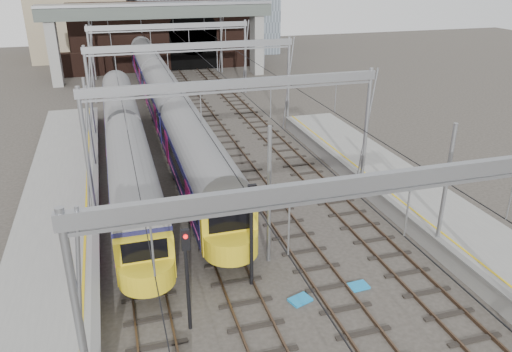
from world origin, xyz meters
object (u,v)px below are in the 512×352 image
object	(u,v)px
signal_near_centre	(252,223)
train_main	(156,81)
train_second	(126,142)
signal_near_left	(187,267)

from	to	relation	value
signal_near_centre	train_main	bearing A→B (deg)	93.46
train_second	signal_near_centre	xyz separation A→B (m)	(4.64, -15.06, 0.84)
train_main	signal_near_left	distance (m)	35.71
train_second	train_main	bearing A→B (deg)	77.68
train_second	signal_near_left	size ratio (longest dim) A/B	6.42
signal_near_centre	train_second	bearing A→B (deg)	109.49
train_second	signal_near_centre	bearing A→B (deg)	-72.87
signal_near_left	signal_near_centre	world-z (taller)	signal_near_centre
signal_near_centre	signal_near_left	bearing A→B (deg)	-143.04
train_main	signal_near_left	xyz separation A→B (m)	(-2.58, -35.61, 0.49)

